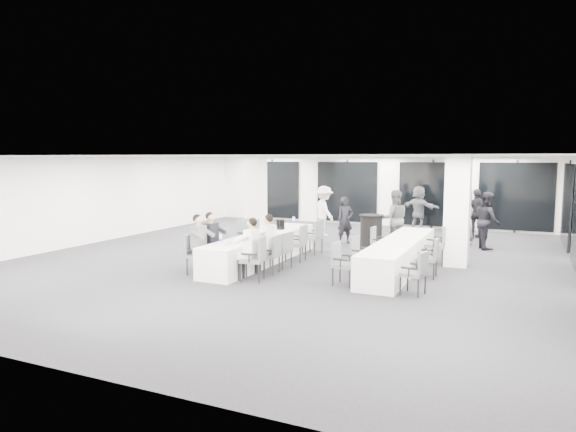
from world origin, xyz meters
name	(u,v)px	position (x,y,z in m)	size (l,w,h in m)	color
room	(336,207)	(0.89, 1.11, 1.39)	(14.04, 16.04, 2.84)	#222227
column_left	(256,197)	(-2.80, 3.20, 1.40)	(0.60, 0.60, 2.80)	white
column_right	(457,212)	(4.20, 1.00, 1.40)	(0.60, 0.60, 2.80)	white
banquet_table_main	(262,248)	(-0.53, -0.71, 0.38)	(0.90, 5.00, 0.75)	silver
banquet_table_side	(399,255)	(2.99, -0.16, 0.38)	(0.90, 5.00, 0.75)	silver
cocktail_table	(371,231)	(1.54, 2.54, 0.53)	(0.75, 0.75, 1.04)	black
chair_main_left_near	(195,252)	(-1.37, -2.57, 0.54)	(0.55, 0.59, 0.95)	#4E5056
chair_main_left_second	(208,250)	(-1.36, -2.04, 0.49)	(0.53, 0.55, 0.87)	#4E5056
chair_main_left_mid	(229,243)	(-1.36, -0.99, 0.50)	(0.47, 0.52, 0.88)	#4E5056
chair_main_left_fourth	(247,235)	(-1.37, -0.01, 0.59)	(0.62, 0.65, 1.03)	#4E5056
chair_main_left_far	(261,233)	(-1.36, 0.84, 0.53)	(0.57, 0.59, 0.93)	#4E5056
chair_main_right_near	(256,256)	(0.30, -2.60, 0.57)	(0.60, 0.63, 1.01)	#4E5056
chair_main_right_second	(272,252)	(0.30, -1.81, 0.53)	(0.50, 0.55, 0.93)	#4E5056
chair_main_right_mid	(283,248)	(0.29, -1.14, 0.52)	(0.54, 0.57, 0.91)	#4E5056
chair_main_right_fourth	(299,241)	(0.30, -0.19, 0.56)	(0.51, 0.57, 0.98)	#4E5056
chair_main_right_far	(315,235)	(0.30, 1.00, 0.56)	(0.57, 0.61, 0.97)	#4E5056
chair_side_left_near	(341,261)	(2.16, -2.14, 0.53)	(0.51, 0.56, 0.94)	#4E5056
chair_side_left_mid	(359,252)	(2.17, -0.80, 0.50)	(0.51, 0.54, 0.87)	#4E5056
chair_side_left_far	(378,241)	(2.16, 0.95, 0.51)	(0.46, 0.51, 0.89)	#4E5056
chair_side_right_near	(417,270)	(3.82, -2.32, 0.51)	(0.53, 0.56, 0.89)	#4E5056
chair_side_right_mid	(430,256)	(3.82, -0.67, 0.53)	(0.47, 0.53, 0.92)	#4E5056
chair_side_right_far	(441,242)	(3.83, 0.93, 0.59)	(0.62, 0.65, 1.04)	#4E5056
seated_guest_a	(201,241)	(-1.20, -2.56, 0.81)	(0.50, 0.38, 1.44)	#53565A
seated_guest_b	(213,237)	(-1.20, -2.02, 0.81)	(0.50, 0.38, 1.44)	black
seated_guest_c	(249,245)	(0.13, -2.62, 0.81)	(0.50, 0.38, 1.44)	white
seated_guest_d	(265,240)	(0.13, -1.81, 0.81)	(0.50, 0.38, 1.44)	white
standing_guest_a	(345,217)	(0.53, 3.09, 0.86)	(0.63, 0.51, 1.72)	black
standing_guest_b	(394,215)	(2.14, 3.00, 1.01)	(0.98, 0.60, 2.03)	#53565A
standing_guest_c	(324,208)	(-0.70, 4.43, 1.00)	(1.30, 0.66, 2.01)	white
standing_guest_d	(477,210)	(4.31, 6.05, 0.97)	(1.14, 0.64, 1.93)	black
standing_guest_e	(465,212)	(4.04, 4.65, 1.02)	(0.99, 0.60, 2.05)	#53565A
standing_guest_f	(419,205)	(2.13, 7.20, 0.97)	(1.78, 0.68, 1.93)	#53565A
standing_guest_h	(488,217)	(4.77, 3.94, 0.99)	(0.95, 0.58, 1.98)	black
ice_bucket_near	(246,234)	(-0.54, -1.54, 0.87)	(0.20, 0.20, 0.23)	black
ice_bucket_far	(281,224)	(-0.51, 0.40, 0.89)	(0.24, 0.24, 0.27)	black
water_bottle_a	(221,239)	(-0.75, -2.42, 0.86)	(0.07, 0.07, 0.23)	silver
water_bottle_b	(274,229)	(-0.38, -0.29, 0.86)	(0.07, 0.07, 0.22)	silver
water_bottle_c	(294,221)	(-0.55, 1.42, 0.87)	(0.08, 0.08, 0.25)	silver
plate_a	(231,243)	(-0.54, -2.30, 0.76)	(0.19, 0.19, 0.03)	white
plate_b	(228,245)	(-0.46, -2.57, 0.76)	(0.20, 0.20, 0.03)	white
plate_c	(256,237)	(-0.47, -1.16, 0.76)	(0.20, 0.20, 0.03)	white
wine_glass	(224,243)	(-0.32, -2.93, 0.88)	(0.07, 0.07, 0.18)	silver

